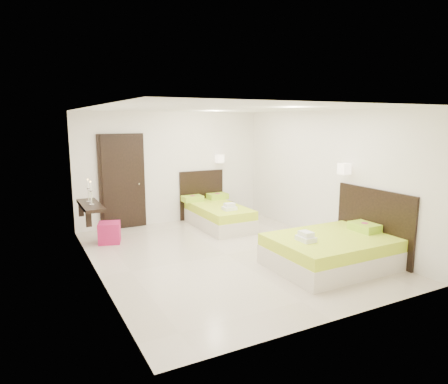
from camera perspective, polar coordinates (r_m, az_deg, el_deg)
name	(u,v)px	position (r m, az deg, el deg)	size (l,w,h in m)	color
floor	(227,255)	(7.33, 0.40, -8.93)	(5.50, 5.50, 0.00)	beige
bed_single	(217,213)	(9.19, -1.03, -3.07)	(1.14, 1.91, 1.57)	beige
bed_double	(334,249)	(6.97, 15.48, -7.83)	(1.97, 1.68, 1.63)	beige
nightstand	(222,209)	(10.08, -0.33, -2.44)	(0.44, 0.39, 0.39)	black
ottoman	(109,233)	(8.28, -16.05, -5.60)	(0.41, 0.41, 0.41)	#A21549
door	(122,182)	(9.15, -14.33, 1.38)	(1.02, 0.15, 2.14)	black
console_shelf	(90,205)	(7.96, -18.60, -1.84)	(0.35, 1.20, 0.78)	black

